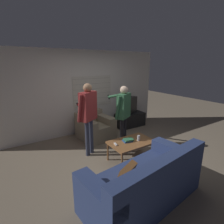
# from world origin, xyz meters

# --- Properties ---
(ground_plane) EXTENTS (16.00, 16.00, 0.00)m
(ground_plane) POSITION_xyz_m (0.00, 0.00, 0.00)
(ground_plane) COLOR #7F705B
(wall_back) EXTENTS (5.20, 0.08, 2.55)m
(wall_back) POSITION_xyz_m (0.01, 2.03, 1.28)
(wall_back) COLOR silver
(wall_back) RESTS_ON ground_plane
(couch_blue) EXTENTS (2.07, 1.12, 0.90)m
(couch_blue) POSITION_xyz_m (-0.53, -1.27, 0.34)
(couch_blue) COLOR navy
(couch_blue) RESTS_ON ground_plane
(armchair_beige) EXTENTS (0.99, 1.01, 0.76)m
(armchair_beige) POSITION_xyz_m (-0.05, 1.42, 0.32)
(armchair_beige) COLOR gray
(armchair_beige) RESTS_ON ground_plane
(coffee_table) EXTENTS (1.00, 0.64, 0.46)m
(coffee_table) POSITION_xyz_m (0.08, -0.16, 0.42)
(coffee_table) COLOR brown
(coffee_table) RESTS_ON ground_plane
(tv_stand) EXTENTS (1.03, 0.50, 0.47)m
(tv_stand) POSITION_xyz_m (1.45, 1.64, 0.24)
(tv_stand) COLOR black
(tv_stand) RESTS_ON ground_plane
(tv) EXTENTS (0.68, 0.45, 0.56)m
(tv) POSITION_xyz_m (1.45, 1.65, 0.75)
(tv) COLOR black
(tv) RESTS_ON tv_stand
(person_left_standing) EXTENTS (0.56, 0.80, 1.73)m
(person_left_standing) POSITION_xyz_m (-0.62, 0.61, 1.10)
(person_left_standing) COLOR #33384C
(person_left_standing) RESTS_ON ground_plane
(person_right_standing) EXTENTS (0.53, 0.83, 1.63)m
(person_right_standing) POSITION_xyz_m (0.28, 0.46, 1.03)
(person_right_standing) COLOR black
(person_right_standing) RESTS_ON ground_plane
(book_stack) EXTENTS (0.25, 0.19, 0.06)m
(book_stack) POSITION_xyz_m (0.01, -0.11, 0.49)
(book_stack) COLOR #284C89
(book_stack) RESTS_ON coffee_table
(soda_can) EXTENTS (0.07, 0.07, 0.13)m
(soda_can) POSITION_xyz_m (0.24, -0.21, 0.52)
(soda_can) COLOR silver
(soda_can) RESTS_ON coffee_table
(spare_remote) EXTENTS (0.07, 0.14, 0.02)m
(spare_remote) POSITION_xyz_m (-0.32, -0.11, 0.47)
(spare_remote) COLOR white
(spare_remote) RESTS_ON coffee_table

